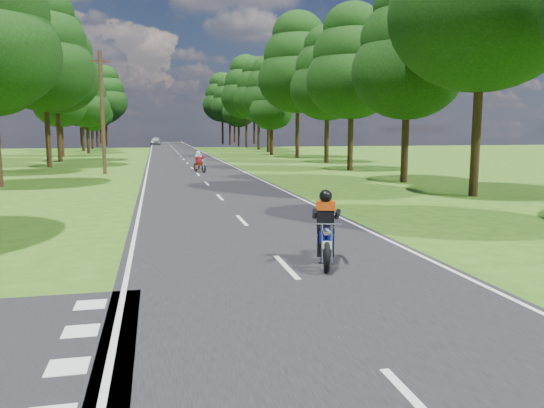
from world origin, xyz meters
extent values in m
plane|color=#2D5413|center=(0.00, 0.00, 0.00)|extent=(160.00, 160.00, 0.00)
cube|color=black|center=(0.00, 50.00, 0.01)|extent=(7.00, 140.00, 0.02)
cube|color=silver|center=(0.00, 2.00, 0.02)|extent=(0.12, 2.00, 0.01)
cube|color=silver|center=(0.00, 8.00, 0.02)|extent=(0.12, 2.00, 0.01)
cube|color=silver|center=(0.00, 14.00, 0.02)|extent=(0.12, 2.00, 0.01)
cube|color=silver|center=(0.00, 20.00, 0.02)|extent=(0.12, 2.00, 0.01)
cube|color=silver|center=(0.00, 26.00, 0.02)|extent=(0.12, 2.00, 0.01)
cube|color=silver|center=(0.00, 32.00, 0.02)|extent=(0.12, 2.00, 0.01)
cube|color=silver|center=(0.00, 38.00, 0.02)|extent=(0.12, 2.00, 0.01)
cube|color=silver|center=(0.00, 44.00, 0.02)|extent=(0.12, 2.00, 0.01)
cube|color=silver|center=(0.00, 50.00, 0.02)|extent=(0.12, 2.00, 0.01)
cube|color=silver|center=(0.00, 56.00, 0.02)|extent=(0.12, 2.00, 0.01)
cube|color=silver|center=(0.00, 62.00, 0.02)|extent=(0.12, 2.00, 0.01)
cube|color=silver|center=(0.00, 68.00, 0.02)|extent=(0.12, 2.00, 0.01)
cube|color=silver|center=(0.00, 74.00, 0.02)|extent=(0.12, 2.00, 0.01)
cube|color=silver|center=(0.00, 80.00, 0.02)|extent=(0.12, 2.00, 0.01)
cube|color=silver|center=(0.00, 86.00, 0.02)|extent=(0.12, 2.00, 0.01)
cube|color=silver|center=(0.00, 92.00, 0.02)|extent=(0.12, 2.00, 0.01)
cube|color=silver|center=(0.00, 98.00, 0.02)|extent=(0.12, 2.00, 0.01)
cube|color=silver|center=(0.00, 104.00, 0.02)|extent=(0.12, 2.00, 0.01)
cube|color=silver|center=(0.00, 110.00, 0.02)|extent=(0.12, 2.00, 0.01)
cube|color=silver|center=(0.00, 116.00, 0.02)|extent=(0.12, 2.00, 0.01)
cube|color=silver|center=(-3.30, 50.00, 0.02)|extent=(0.10, 140.00, 0.01)
cube|color=silver|center=(3.30, 50.00, 0.02)|extent=(0.10, 140.00, 0.01)
cube|color=silver|center=(-3.80, -2.10, 0.02)|extent=(0.50, 0.50, 0.01)
cube|color=silver|center=(-3.80, -0.90, 0.02)|extent=(0.50, 0.50, 0.01)
cube|color=silver|center=(-3.80, 0.30, 0.02)|extent=(0.50, 0.50, 0.01)
cylinder|color=black|center=(-10.82, 35.60, 2.16)|extent=(0.40, 0.40, 4.32)
ellipsoid|color=black|center=(-10.82, 35.60, 7.47)|extent=(7.56, 7.56, 6.42)
ellipsoid|color=black|center=(-10.82, 35.60, 9.58)|extent=(6.48, 6.48, 5.51)
ellipsoid|color=black|center=(-10.82, 35.60, 11.68)|extent=(4.86, 4.86, 4.13)
cylinder|color=black|center=(-11.26, 43.10, 2.20)|extent=(0.40, 0.40, 4.40)
ellipsoid|color=black|center=(-11.26, 43.10, 7.62)|extent=(7.71, 7.71, 6.55)
ellipsoid|color=black|center=(-11.26, 43.10, 9.77)|extent=(6.60, 6.60, 5.61)
ellipsoid|color=black|center=(-11.26, 43.10, 11.92)|extent=(4.95, 4.95, 4.21)
cylinder|color=black|center=(-12.61, 52.78, 1.60)|extent=(0.40, 0.40, 3.20)
ellipsoid|color=black|center=(-12.61, 52.78, 5.54)|extent=(5.60, 5.60, 4.76)
ellipsoid|color=black|center=(-12.61, 52.78, 7.10)|extent=(4.80, 4.80, 4.08)
ellipsoid|color=black|center=(-12.61, 52.78, 8.66)|extent=(3.60, 3.60, 3.06)
cylinder|color=black|center=(-10.75, 60.15, 1.61)|extent=(0.40, 0.40, 3.22)
ellipsoid|color=black|center=(-10.75, 60.15, 5.58)|extent=(5.64, 5.64, 4.79)
ellipsoid|color=black|center=(-10.75, 60.15, 7.15)|extent=(4.83, 4.83, 4.11)
ellipsoid|color=black|center=(-10.75, 60.15, 8.72)|extent=(3.62, 3.62, 3.08)
cylinder|color=black|center=(-12.29, 67.91, 1.80)|extent=(0.40, 0.40, 3.61)
ellipsoid|color=black|center=(-12.29, 67.91, 6.25)|extent=(6.31, 6.31, 5.37)
ellipsoid|color=black|center=(-12.29, 67.91, 8.01)|extent=(5.41, 5.41, 4.60)
ellipsoid|color=black|center=(-12.29, 67.91, 9.76)|extent=(4.06, 4.06, 3.45)
cylinder|color=black|center=(-11.94, 75.74, 1.33)|extent=(0.40, 0.40, 2.67)
ellipsoid|color=black|center=(-11.94, 75.74, 4.62)|extent=(4.67, 4.67, 3.97)
ellipsoid|color=black|center=(-11.94, 75.74, 5.92)|extent=(4.00, 4.00, 3.40)
ellipsoid|color=black|center=(-11.94, 75.74, 7.22)|extent=(3.00, 3.00, 2.55)
cylinder|color=black|center=(-12.18, 84.90, 1.54)|extent=(0.40, 0.40, 3.09)
ellipsoid|color=black|center=(-12.18, 84.90, 5.34)|extent=(5.40, 5.40, 4.59)
ellipsoid|color=black|center=(-12.18, 84.90, 6.85)|extent=(4.63, 4.63, 3.93)
ellipsoid|color=black|center=(-12.18, 84.90, 8.35)|extent=(3.47, 3.47, 2.95)
cylinder|color=black|center=(-11.23, 91.41, 2.24)|extent=(0.40, 0.40, 4.48)
ellipsoid|color=black|center=(-11.23, 91.41, 7.75)|extent=(7.84, 7.84, 6.66)
ellipsoid|color=black|center=(-11.23, 91.41, 9.94)|extent=(6.72, 6.72, 5.71)
ellipsoid|color=black|center=(-11.23, 91.41, 12.12)|extent=(5.04, 5.04, 4.28)
cylinder|color=black|center=(-12.28, 100.39, 2.05)|extent=(0.40, 0.40, 4.09)
ellipsoid|color=black|center=(-12.28, 100.39, 7.09)|extent=(7.16, 7.16, 6.09)
ellipsoid|color=black|center=(-12.28, 100.39, 9.08)|extent=(6.14, 6.14, 5.22)
ellipsoid|color=black|center=(-12.28, 100.39, 11.08)|extent=(4.61, 4.61, 3.92)
cylinder|color=black|center=(11.06, 12.20, 2.28)|extent=(0.40, 0.40, 4.56)
ellipsoid|color=black|center=(11.06, 12.20, 7.89)|extent=(7.98, 7.98, 6.78)
cylinder|color=black|center=(10.92, 18.69, 1.75)|extent=(0.40, 0.40, 3.49)
ellipsoid|color=black|center=(10.92, 18.69, 6.05)|extent=(6.12, 6.12, 5.20)
ellipsoid|color=black|center=(10.92, 18.69, 7.75)|extent=(5.24, 5.24, 4.46)
ellipsoid|color=black|center=(10.92, 18.69, 9.46)|extent=(3.93, 3.93, 3.34)
cylinder|color=black|center=(11.06, 27.58, 1.85)|extent=(0.40, 0.40, 3.69)
ellipsoid|color=black|center=(11.06, 27.58, 6.39)|extent=(6.46, 6.46, 5.49)
ellipsoid|color=black|center=(11.06, 27.58, 8.19)|extent=(5.54, 5.54, 4.71)
ellipsoid|color=black|center=(11.06, 27.58, 9.99)|extent=(4.15, 4.15, 3.53)
cylinder|color=black|center=(12.17, 36.42, 1.87)|extent=(0.40, 0.40, 3.74)
ellipsoid|color=black|center=(12.17, 36.42, 6.48)|extent=(6.55, 6.55, 5.57)
ellipsoid|color=black|center=(12.17, 36.42, 8.31)|extent=(5.62, 5.62, 4.77)
ellipsoid|color=black|center=(12.17, 36.42, 10.13)|extent=(4.21, 4.21, 3.58)
cylinder|color=black|center=(11.72, 44.72, 2.32)|extent=(0.40, 0.40, 4.64)
ellipsoid|color=black|center=(11.72, 44.72, 8.04)|extent=(8.12, 8.12, 6.91)
ellipsoid|color=black|center=(11.72, 44.72, 10.30)|extent=(6.96, 6.96, 5.92)
ellipsoid|color=black|center=(11.72, 44.72, 12.56)|extent=(5.22, 5.22, 4.44)
cylinder|color=black|center=(10.55, 51.92, 1.45)|extent=(0.40, 0.40, 2.91)
ellipsoid|color=black|center=(10.55, 51.92, 5.03)|extent=(5.09, 5.09, 4.33)
ellipsoid|color=black|center=(10.55, 51.92, 6.45)|extent=(4.36, 4.36, 3.71)
ellipsoid|color=black|center=(10.55, 51.92, 7.87)|extent=(3.27, 3.27, 2.78)
cylinder|color=black|center=(11.77, 59.40, 1.94)|extent=(0.40, 0.40, 3.88)
ellipsoid|color=black|center=(11.77, 59.40, 6.71)|extent=(6.78, 6.78, 5.77)
ellipsoid|color=black|center=(11.77, 59.40, 8.60)|extent=(5.81, 5.81, 4.94)
ellipsoid|color=black|center=(11.77, 59.40, 10.49)|extent=(4.36, 4.36, 3.71)
cylinder|color=black|center=(12.10, 67.87, 2.09)|extent=(0.40, 0.40, 4.18)
ellipsoid|color=black|center=(12.10, 67.87, 7.23)|extent=(7.31, 7.31, 6.21)
ellipsoid|color=black|center=(12.10, 67.87, 9.27)|extent=(6.27, 6.27, 5.33)
ellipsoid|color=black|center=(12.10, 67.87, 11.31)|extent=(4.70, 4.70, 4.00)
cylinder|color=black|center=(11.80, 76.83, 2.32)|extent=(0.40, 0.40, 4.63)
ellipsoid|color=black|center=(11.80, 76.83, 8.02)|extent=(8.11, 8.11, 6.89)
ellipsoid|color=black|center=(11.80, 76.83, 10.28)|extent=(6.95, 6.95, 5.91)
ellipsoid|color=black|center=(11.80, 76.83, 12.54)|extent=(5.21, 5.21, 4.43)
cylinder|color=black|center=(11.69, 84.12, 1.68)|extent=(0.40, 0.40, 3.36)
ellipsoid|color=black|center=(11.69, 84.12, 5.82)|extent=(5.88, 5.88, 5.00)
ellipsoid|color=black|center=(11.69, 84.12, 7.46)|extent=(5.04, 5.04, 4.29)
ellipsoid|color=black|center=(11.69, 84.12, 9.10)|extent=(3.78, 3.78, 3.21)
cylinder|color=black|center=(11.14, 91.34, 2.04)|extent=(0.40, 0.40, 4.09)
ellipsoid|color=black|center=(11.14, 91.34, 7.07)|extent=(7.15, 7.15, 6.08)
ellipsoid|color=black|center=(11.14, 91.34, 9.07)|extent=(6.13, 6.13, 5.21)
ellipsoid|color=black|center=(11.14, 91.34, 11.06)|extent=(4.60, 4.60, 3.91)
cylinder|color=black|center=(10.68, 99.10, 2.24)|extent=(0.40, 0.40, 4.48)
ellipsoid|color=black|center=(10.68, 99.10, 7.76)|extent=(7.84, 7.84, 6.66)
ellipsoid|color=black|center=(10.68, 99.10, 9.94)|extent=(6.72, 6.72, 5.71)
ellipsoid|color=black|center=(10.68, 99.10, 12.13)|extent=(5.04, 5.04, 4.28)
cylinder|color=black|center=(-14.00, 110.00, 1.92)|extent=(0.40, 0.40, 3.84)
ellipsoid|color=black|center=(-14.00, 110.00, 6.65)|extent=(6.72, 6.72, 5.71)
ellipsoid|color=black|center=(-14.00, 110.00, 8.52)|extent=(5.76, 5.76, 4.90)
ellipsoid|color=black|center=(-14.00, 110.00, 10.39)|extent=(4.32, 4.32, 3.67)
cylinder|color=black|center=(15.00, 112.00, 2.08)|extent=(0.40, 0.40, 4.16)
ellipsoid|color=black|center=(15.00, 112.00, 7.20)|extent=(7.28, 7.28, 6.19)
ellipsoid|color=black|center=(15.00, 112.00, 9.23)|extent=(6.24, 6.24, 5.30)
ellipsoid|color=black|center=(15.00, 112.00, 11.26)|extent=(4.68, 4.68, 3.98)
cylinder|color=black|center=(-16.00, 95.00, 1.76)|extent=(0.40, 0.40, 3.52)
ellipsoid|color=black|center=(-16.00, 95.00, 6.09)|extent=(6.16, 6.16, 5.24)
ellipsoid|color=black|center=(-16.00, 95.00, 7.81)|extent=(5.28, 5.28, 4.49)
ellipsoid|color=black|center=(-16.00, 95.00, 9.53)|extent=(3.96, 3.96, 3.37)
cylinder|color=black|center=(17.00, 98.00, 2.24)|extent=(0.40, 0.40, 4.48)
ellipsoid|color=black|center=(17.00, 98.00, 7.76)|extent=(7.84, 7.84, 6.66)
ellipsoid|color=black|center=(17.00, 98.00, 9.94)|extent=(6.72, 6.72, 5.71)
ellipsoid|color=black|center=(17.00, 98.00, 12.12)|extent=(5.04, 5.04, 4.28)
cylinder|color=#382616|center=(-6.00, 28.00, 4.00)|extent=(0.26, 0.26, 8.00)
cube|color=#382616|center=(-6.00, 28.00, 7.30)|extent=(1.20, 0.10, 0.10)
imported|color=silver|center=(-2.60, 95.91, 0.77)|extent=(2.31, 4.57, 1.49)
camera|label=1|loc=(-2.65, -8.70, 2.93)|focal=35.00mm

